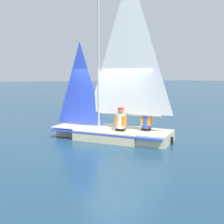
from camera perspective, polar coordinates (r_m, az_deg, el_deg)
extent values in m
plane|color=navy|center=(10.17, 0.00, -5.41)|extent=(260.00, 260.00, 0.00)
cube|color=beige|center=(10.13, 0.00, -4.40)|extent=(2.85, 2.70, 0.37)
cube|color=beige|center=(10.90, -7.84, -3.65)|extent=(1.32, 1.31, 0.37)
cube|color=beige|center=(9.59, 8.94, -5.15)|extent=(1.61, 1.73, 0.37)
cube|color=blue|center=(10.11, 0.00, -3.75)|extent=(4.34, 3.73, 0.05)
cube|color=silver|center=(10.62, -5.66, -2.79)|extent=(2.43, 2.35, 0.04)
cylinder|color=#B7B7BC|center=(10.20, -2.73, 12.19)|extent=(0.08, 0.08, 5.49)
cylinder|color=#B7B7BC|center=(9.77, 3.41, -0.47)|extent=(1.95, 1.37, 0.07)
pyramid|color=white|center=(9.75, 3.52, 13.79)|extent=(1.85, 1.29, 4.78)
pyramid|color=blue|center=(10.54, -6.51, 5.87)|extent=(1.19, 0.84, 3.04)
cube|color=black|center=(9.48, 12.09, -5.72)|extent=(0.08, 0.07, 0.26)
cube|color=black|center=(9.72, 1.77, -4.62)|extent=(0.37, 0.36, 0.45)
cylinder|color=white|center=(9.63, 1.79, -1.85)|extent=(0.42, 0.42, 0.50)
cube|color=orange|center=(9.63, 1.79, -1.71)|extent=(0.43, 0.41, 0.35)
sphere|color=#A87A56|center=(9.59, 1.79, 0.21)|extent=(0.22, 0.22, 0.22)
cylinder|color=red|center=(9.58, 1.80, 0.70)|extent=(0.29, 0.29, 0.06)
cube|color=black|center=(9.83, 6.95, -4.54)|extent=(0.37, 0.36, 0.45)
cylinder|color=blue|center=(9.75, 7.00, -1.80)|extent=(0.42, 0.42, 0.50)
cube|color=orange|center=(9.74, 7.00, -1.66)|extent=(0.43, 0.41, 0.35)
sphere|color=brown|center=(9.70, 7.03, 0.24)|extent=(0.22, 0.22, 0.22)
cylinder|color=red|center=(9.69, 7.03, 0.72)|extent=(0.29, 0.29, 0.06)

